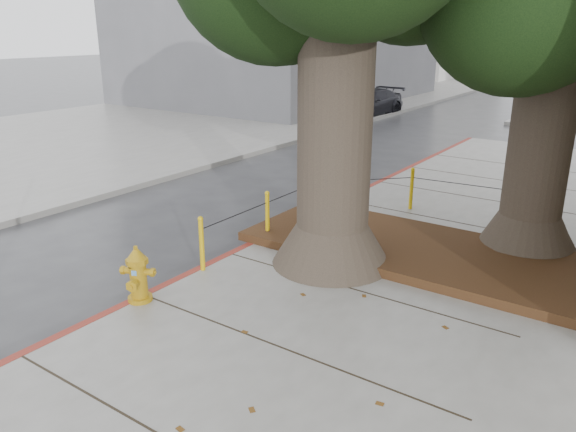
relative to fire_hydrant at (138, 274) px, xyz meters
name	(u,v)px	position (x,y,z in m)	size (l,w,h in m)	color
ground	(246,344)	(1.90, 0.15, -0.57)	(140.00, 140.00, 0.00)	#28282B
sidewalk_opposite	(134,129)	(-12.10, 10.15, -0.50)	(14.00, 60.00, 0.15)	slate
curb_red	(247,249)	(-0.10, 2.65, -0.50)	(0.14, 26.00, 0.16)	maroon
planter_bed	(424,252)	(2.80, 4.05, -0.34)	(6.40, 2.60, 0.16)	black
bollard_ring	(351,204)	(1.03, 4.53, 0.09)	(3.79, 5.39, 0.95)	gold
fire_hydrant	(138,274)	(0.00, 0.00, 0.00)	(0.48, 0.48, 0.87)	#BB8A13
car_dark	(369,103)	(-6.03, 19.04, 0.05)	(1.75, 4.32, 1.25)	black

